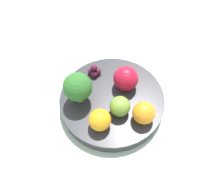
# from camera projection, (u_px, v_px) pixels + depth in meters

# --- Properties ---
(ground_plane) EXTENTS (6.00, 6.00, 0.00)m
(ground_plane) POSITION_uv_depth(u_px,v_px,m) (112.00, 108.00, 0.54)
(ground_plane) COLOR gray
(table_surface) EXTENTS (1.20, 1.20, 0.02)m
(table_surface) POSITION_uv_depth(u_px,v_px,m) (112.00, 106.00, 0.53)
(table_surface) COLOR #B2C6B2
(table_surface) RESTS_ON ground_plane
(bowl) EXTENTS (0.24, 0.24, 0.03)m
(bowl) POSITION_uv_depth(u_px,v_px,m) (112.00, 101.00, 0.51)
(bowl) COLOR #2D2D33
(bowl) RESTS_ON table_surface
(broccoli) EXTENTS (0.06, 0.06, 0.08)m
(broccoli) POSITION_uv_depth(u_px,v_px,m) (78.00, 86.00, 0.46)
(broccoli) COLOR #99C17A
(broccoli) RESTS_ON bowl
(apple_red) EXTENTS (0.04, 0.04, 0.04)m
(apple_red) POSITION_uv_depth(u_px,v_px,m) (120.00, 106.00, 0.46)
(apple_red) COLOR olive
(apple_red) RESTS_ON bowl
(apple_green) EXTENTS (0.06, 0.06, 0.06)m
(apple_green) POSITION_uv_depth(u_px,v_px,m) (126.00, 78.00, 0.49)
(apple_green) COLOR #B7142D
(apple_green) RESTS_ON bowl
(orange_front) EXTENTS (0.05, 0.05, 0.05)m
(orange_front) POSITION_uv_depth(u_px,v_px,m) (144.00, 113.00, 0.45)
(orange_front) COLOR orange
(orange_front) RESTS_ON bowl
(orange_back) EXTENTS (0.05, 0.05, 0.05)m
(orange_back) POSITION_uv_depth(u_px,v_px,m) (100.00, 120.00, 0.44)
(orange_back) COLOR orange
(orange_back) RESTS_ON bowl
(grape_cluster) EXTENTS (0.03, 0.03, 0.03)m
(grape_cluster) POSITION_uv_depth(u_px,v_px,m) (94.00, 71.00, 0.53)
(grape_cluster) COLOR #47142D
(grape_cluster) RESTS_ON bowl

